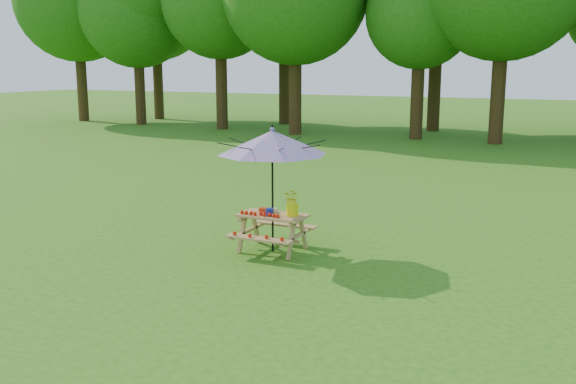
% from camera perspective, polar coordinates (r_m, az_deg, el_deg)
% --- Properties ---
extents(ground, '(120.00, 120.00, 0.00)m').
position_cam_1_polar(ground, '(7.28, -0.47, -15.48)').
color(ground, '#2B6513').
rests_on(ground, ground).
extents(picnic_table, '(1.20, 1.32, 0.67)m').
position_cam_1_polar(picnic_table, '(11.43, -1.37, -3.68)').
color(picnic_table, '#9E7847').
rests_on(picnic_table, ground).
extents(patio_umbrella, '(2.18, 2.18, 2.25)m').
position_cam_1_polar(patio_umbrella, '(11.12, -1.41, 4.42)').
color(patio_umbrella, black).
rests_on(patio_umbrella, ground).
extents(produce_bins, '(0.31, 0.39, 0.13)m').
position_cam_1_polar(produce_bins, '(11.36, -1.75, -1.71)').
color(produce_bins, red).
rests_on(produce_bins, picnic_table).
extents(tomatoes_row, '(0.77, 0.13, 0.07)m').
position_cam_1_polar(tomatoes_row, '(11.25, -2.47, -1.95)').
color(tomatoes_row, red).
rests_on(tomatoes_row, picnic_table).
extents(flower_bucket, '(0.37, 0.35, 0.48)m').
position_cam_1_polar(flower_bucket, '(11.19, 0.39, -0.85)').
color(flower_bucket, yellow).
rests_on(flower_bucket, picnic_table).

